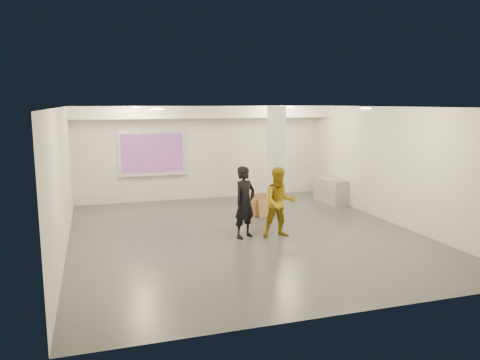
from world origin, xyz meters
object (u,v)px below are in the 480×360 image
object	(u,v)px
column	(276,161)
man	(280,202)
credenza	(331,190)
woman	(245,202)
projection_screen	(152,154)

from	to	relation	value
column	man	distance (m)	2.46
credenza	man	xyz separation A→B (m)	(-3.02, -3.08, 0.44)
column	woman	bearing A→B (deg)	-127.83
projection_screen	man	world-z (taller)	projection_screen
projection_screen	woman	distance (m)	4.98
column	man	world-z (taller)	column
woman	man	xyz separation A→B (m)	(0.79, -0.18, -0.02)
projection_screen	man	distance (m)	5.44
projection_screen	man	bearing A→B (deg)	-64.70
projection_screen	credenza	world-z (taller)	projection_screen
column	projection_screen	world-z (taller)	column
credenza	man	bearing A→B (deg)	-139.54
column	woman	world-z (taller)	column
credenza	woman	distance (m)	4.81
column	man	xyz separation A→B (m)	(-0.80, -2.22, -0.68)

